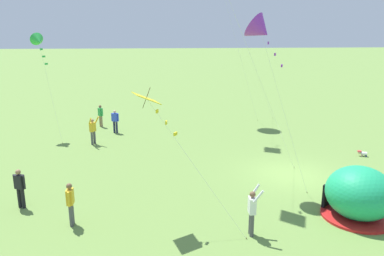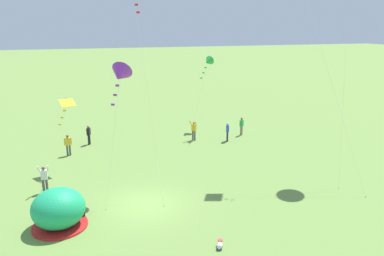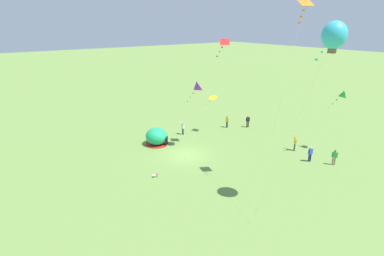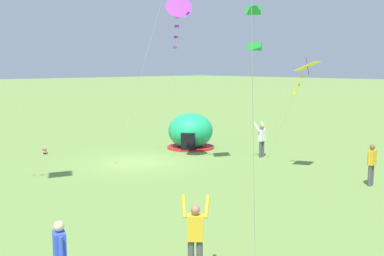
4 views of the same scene
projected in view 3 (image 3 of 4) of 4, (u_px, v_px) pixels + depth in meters
The scene contains 15 objects.
ground_plane at pixel (185, 155), 34.06m from camera, with size 300.00×300.00×0.00m, color olive.
popup_tent at pixel (156, 137), 36.73m from camera, with size 2.81×2.81×2.10m.
toddler_crawling at pixel (155, 175), 29.15m from camera, with size 0.41×0.54×0.32m.
person_near_tent at pixel (310, 153), 32.17m from camera, with size 0.36×0.56×1.72m.
person_flying_kite at pixel (295, 143), 34.93m from camera, with size 0.70×0.70×1.89m.
person_strolling at pixel (334, 157), 31.39m from camera, with size 0.48×0.42×1.72m.
person_far_back at pixel (227, 121), 42.67m from camera, with size 0.59×0.25×1.72m.
person_arms_raised at pixel (183, 127), 39.99m from camera, with size 0.68×0.47×1.89m.
person_center_field at pixel (248, 121), 42.73m from camera, with size 0.37×0.55×1.72m.
kite_purple at pixel (197, 88), 33.49m from camera, with size 2.33×3.09×8.07m.
kite_red at pixel (224, 45), 32.30m from camera, with size 1.32×6.17×12.66m.
kite_yellow at pixel (212, 99), 39.54m from camera, with size 2.54×4.07×5.29m.
kite_green at pixel (341, 95), 33.08m from camera, with size 2.94×2.23×7.18m.
kite_cyan at pixel (334, 35), 19.90m from camera, with size 2.98×4.62×14.39m.
kite_orange at pixel (304, 9), 22.89m from camera, with size 2.93×7.78×16.11m.
Camera 3 is at (25.60, -17.64, 14.28)m, focal length 28.00 mm.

